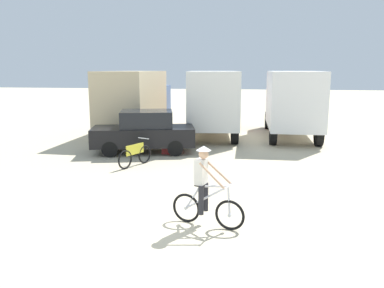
# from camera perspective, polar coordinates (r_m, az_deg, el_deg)

# --- Properties ---
(ground_plane) EXTENTS (120.00, 120.00, 0.00)m
(ground_plane) POSITION_cam_1_polar(r_m,az_deg,el_deg) (9.19, -5.47, -11.16)
(ground_plane) COLOR beige
(box_truck_tan_camper) EXTENTS (2.46, 6.78, 3.35)m
(box_truck_tan_camper) POSITION_cam_1_polar(r_m,az_deg,el_deg) (20.90, -8.26, 6.51)
(box_truck_tan_camper) COLOR #CCB78E
(box_truck_tan_camper) RESTS_ON ground
(box_truck_white_box) EXTENTS (3.08, 6.97, 3.35)m
(box_truck_white_box) POSITION_cam_1_polar(r_m,az_deg,el_deg) (20.25, 3.04, 6.47)
(box_truck_white_box) COLOR white
(box_truck_white_box) RESTS_ON ground
(box_truck_avon_van) EXTENTS (2.46, 6.78, 3.35)m
(box_truck_avon_van) POSITION_cam_1_polar(r_m,az_deg,el_deg) (20.46, 14.46, 6.18)
(box_truck_avon_van) COLOR white
(box_truck_avon_van) RESTS_ON ground
(sedan_parked) EXTENTS (4.49, 2.69, 1.76)m
(sedan_parked) POSITION_cam_1_polar(r_m,az_deg,el_deg) (16.31, -7.02, 1.80)
(sedan_parked) COLOR black
(sedan_parked) RESTS_ON ground
(cyclist_orange_shirt) EXTENTS (1.68, 0.66, 1.82)m
(cyclist_orange_shirt) POSITION_cam_1_polar(r_m,az_deg,el_deg) (8.61, 1.94, -6.66)
(cyclist_orange_shirt) COLOR black
(cyclist_orange_shirt) RESTS_ON ground
(bicycle_spare) EXTENTS (0.83, 1.59, 0.97)m
(bicycle_spare) POSITION_cam_1_polar(r_m,az_deg,el_deg) (14.13, -8.34, -1.65)
(bicycle_spare) COLOR black
(bicycle_spare) RESTS_ON ground
(supply_crate) EXTENTS (0.78, 0.93, 0.50)m
(supply_crate) POSITION_cam_1_polar(r_m,az_deg,el_deg) (16.29, -2.86, -0.40)
(supply_crate) COLOR #9E2D2D
(supply_crate) RESTS_ON ground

